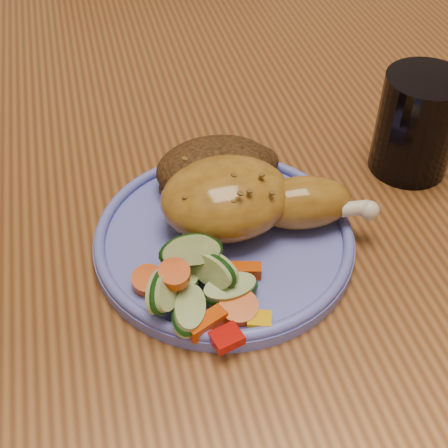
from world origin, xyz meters
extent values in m
cube|color=brown|center=(0.00, 0.00, 0.73)|extent=(0.90, 1.40, 0.04)
cube|color=brown|center=(0.39, 0.64, 0.35)|extent=(0.06, 0.06, 0.71)
cube|color=#4C2D16|center=(0.00, 0.55, 0.43)|extent=(0.42, 0.42, 0.04)
cylinder|color=#4C2D16|center=(-0.18, 0.37, 0.21)|extent=(0.04, 0.04, 0.41)
cylinder|color=#4C2D16|center=(-0.18, 0.73, 0.21)|extent=(0.04, 0.04, 0.41)
cylinder|color=#4C2D16|center=(0.18, 0.37, 0.21)|extent=(0.04, 0.04, 0.41)
cylinder|color=#4C2D16|center=(0.18, 0.73, 0.21)|extent=(0.04, 0.04, 0.41)
cylinder|color=#5D64C7|center=(-0.08, -0.09, 0.76)|extent=(0.23, 0.23, 0.01)
torus|color=#5D64C7|center=(-0.08, -0.09, 0.77)|extent=(0.23, 0.23, 0.01)
ellipsoid|color=#A77123|center=(-0.08, -0.08, 0.79)|extent=(0.12, 0.10, 0.06)
ellipsoid|color=#A77123|center=(-0.01, -0.09, 0.79)|extent=(0.10, 0.06, 0.05)
sphere|color=beige|center=(0.04, -0.11, 0.79)|extent=(0.02, 0.02, 0.02)
ellipsoid|color=#432810|center=(-0.07, -0.02, 0.78)|extent=(0.11, 0.08, 0.05)
ellipsoid|color=#432810|center=(-0.03, -0.01, 0.78)|extent=(0.06, 0.05, 0.03)
ellipsoid|color=#432810|center=(-0.11, -0.03, 0.77)|extent=(0.05, 0.04, 0.02)
cube|color=#A50A05|center=(-0.11, -0.20, 0.77)|extent=(0.03, 0.02, 0.01)
cube|color=#E5A507|center=(-0.08, -0.19, 0.77)|extent=(0.02, 0.02, 0.01)
cube|color=#D94507|center=(-0.12, -0.19, 0.77)|extent=(0.04, 0.03, 0.01)
cylinder|color=#D94507|center=(-0.09, -0.18, 0.77)|extent=(0.03, 0.03, 0.02)
cube|color=#D94507|center=(-0.08, -0.14, 0.77)|extent=(0.03, 0.02, 0.01)
cylinder|color=#D94507|center=(-0.16, -0.13, 0.77)|extent=(0.03, 0.03, 0.02)
cylinder|color=#D94507|center=(-0.14, -0.15, 0.79)|extent=(0.03, 0.03, 0.01)
cylinder|color=#AEC17D|center=(-0.12, -0.13, 0.79)|extent=(0.05, 0.04, 0.04)
cylinder|color=#AEC17D|center=(-0.15, -0.16, 0.78)|extent=(0.05, 0.05, 0.04)
cylinder|color=#AEC17D|center=(-0.10, -0.15, 0.78)|extent=(0.05, 0.05, 0.05)
cylinder|color=#AEC17D|center=(-0.09, -0.16, 0.77)|extent=(0.05, 0.05, 0.02)
cylinder|color=#AEC17D|center=(-0.13, -0.17, 0.77)|extent=(0.06, 0.06, 0.02)
cylinder|color=#AEC17D|center=(-0.14, -0.15, 0.77)|extent=(0.06, 0.06, 0.02)
cylinder|color=#AEC17D|center=(-0.12, -0.13, 0.79)|extent=(0.05, 0.05, 0.04)
cylinder|color=black|center=(0.13, -0.03, 0.80)|extent=(0.08, 0.08, 0.10)
camera|label=1|loc=(-0.18, -0.47, 1.16)|focal=50.00mm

